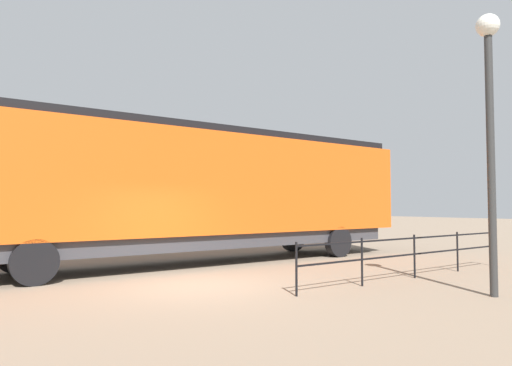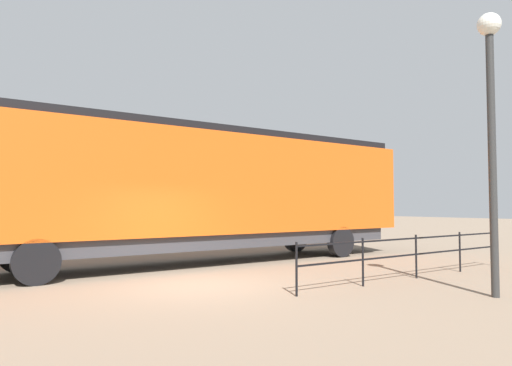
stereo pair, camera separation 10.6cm
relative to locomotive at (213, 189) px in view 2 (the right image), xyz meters
The scene contains 4 objects.
ground_plane 4.97m from the locomotive, 35.08° to the right, with size 120.00×120.00×0.00m, color #84705B.
locomotive is the anchor object (origin of this frame).
lamp_post 8.69m from the locomotive, 12.27° to the left, with size 0.48×0.48×5.95m.
platform_fence 6.67m from the locomotive, 24.07° to the left, with size 0.05×8.20×1.12m.
Camera 2 is at (9.75, -5.32, 1.89)m, focal length 32.62 mm.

